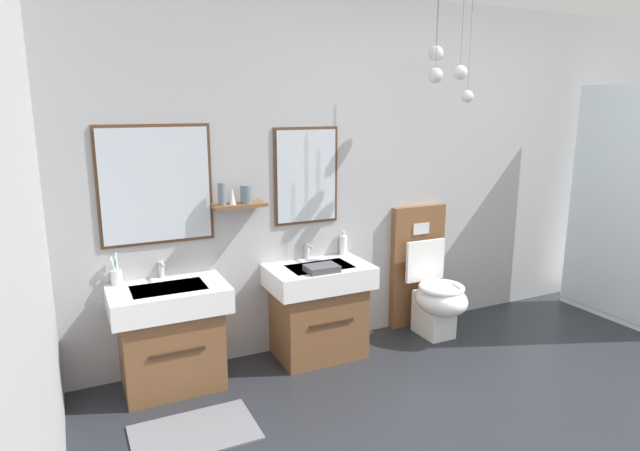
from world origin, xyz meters
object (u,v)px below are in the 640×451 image
Objects in this scene: soap_dispenser at (343,245)px; shower_tray at (634,268)px; vanity_sink_left at (171,333)px; folded_hand_towel at (322,268)px; toilet at (429,286)px; vanity_sink_right at (318,307)px; toothbrush_cup at (116,276)px.

shower_tray is (2.50, -0.63, -0.34)m from soap_dispenser.
folded_hand_towel reaches higher than vanity_sink_left.
toilet is 4.55× the size of folded_hand_towel.
vanity_sink_left is at bearing 171.89° from folded_hand_towel.
vanity_sink_left is at bearing 180.00° from vanity_sink_right.
vanity_sink_left is 1.07m from folded_hand_towel.
toilet is (0.98, 0.00, 0.01)m from vanity_sink_right.
toilet is at bearing -14.00° from soap_dispenser.
toilet is at bearing 165.74° from shower_tray.
folded_hand_towel reaches higher than vanity_sink_right.
toilet is 2.34m from toothbrush_cup.
shower_tray reaches higher than toilet.
shower_tray is (3.84, -0.46, 0.05)m from vanity_sink_left.
vanity_sink_right is 0.37m from folded_hand_towel.
shower_tray reaches higher than soap_dispenser.
shower_tray is at bearing -9.32° from vanity_sink_right.
vanity_sink_left is 3.96× the size of soap_dispenser.
folded_hand_towel is 2.87m from shower_tray.
soap_dispenser is (1.34, 0.17, 0.39)m from vanity_sink_left.
shower_tray reaches higher than toothbrush_cup.
soap_dispenser is 2.60m from shower_tray.
shower_tray reaches higher than vanity_sink_left.
vanity_sink_left is 0.37× the size of shower_tray.
vanity_sink_right is 3.28× the size of folded_hand_towel.
toilet is at bearing 0.10° from vanity_sink_left.
soap_dispenser is (1.62, 0.01, 0.02)m from toothbrush_cup.
folded_hand_towel is at bearing -171.80° from toilet.
shower_tray is (4.12, -0.62, -0.32)m from toothbrush_cup.
vanity_sink_right is (1.04, 0.00, 0.00)m from vanity_sink_left.
folded_hand_towel is at bearing -136.23° from soap_dispenser.
vanity_sink_right is at bearing 170.68° from shower_tray.
shower_tray is at bearing -14.26° from toilet.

